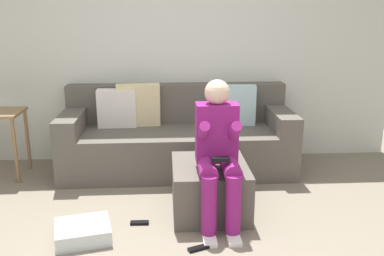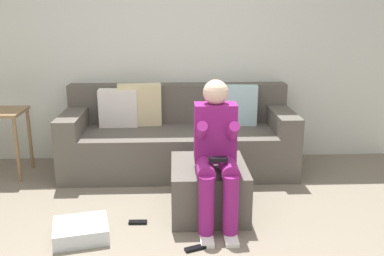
# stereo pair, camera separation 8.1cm
# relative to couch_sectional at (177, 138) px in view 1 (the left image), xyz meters

# --- Properties ---
(wall_back) EXTENTS (5.08, 0.10, 2.45)m
(wall_back) POSITION_rel_couch_sectional_xyz_m (-0.06, 0.43, 0.89)
(wall_back) COLOR silver
(wall_back) RESTS_ON ground_plane
(couch_sectional) EXTENTS (2.39, 0.88, 0.91)m
(couch_sectional) POSITION_rel_couch_sectional_xyz_m (0.00, 0.00, 0.00)
(couch_sectional) COLOR #59544C
(couch_sectional) RESTS_ON ground_plane
(ottoman) EXTENTS (0.62, 0.72, 0.42)m
(ottoman) POSITION_rel_couch_sectional_xyz_m (0.24, -1.04, -0.13)
(ottoman) COLOR #59544C
(ottoman) RESTS_ON ground_plane
(person_seated) EXTENTS (0.33, 0.62, 1.15)m
(person_seated) POSITION_rel_couch_sectional_xyz_m (0.28, -1.25, 0.28)
(person_seated) COLOR #8C1E72
(person_seated) RESTS_ON ground_plane
(storage_bin) EXTENTS (0.47, 0.44, 0.12)m
(storage_bin) POSITION_rel_couch_sectional_xyz_m (-0.75, -1.45, -0.28)
(storage_bin) COLOR silver
(storage_bin) RESTS_ON ground_plane
(remote_near_ottoman) EXTENTS (0.18, 0.11, 0.02)m
(remote_near_ottoman) POSITION_rel_couch_sectional_xyz_m (0.11, -1.65, -0.33)
(remote_near_ottoman) COLOR black
(remote_near_ottoman) RESTS_ON ground_plane
(remote_by_storage_bin) EXTENTS (0.15, 0.05, 0.02)m
(remote_by_storage_bin) POSITION_rel_couch_sectional_xyz_m (-0.34, -1.25, -0.33)
(remote_by_storage_bin) COLOR black
(remote_by_storage_bin) RESTS_ON ground_plane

